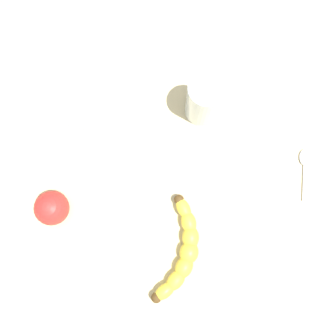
# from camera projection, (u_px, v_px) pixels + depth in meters

# --- Properties ---
(wooden_tabletop) EXTENTS (1.20, 1.20, 0.03)m
(wooden_tabletop) POSITION_uv_depth(u_px,v_px,m) (170.00, 187.00, 0.83)
(wooden_tabletop) COLOR beige
(wooden_tabletop) RESTS_ON ground
(banana) EXTENTS (0.13, 0.20, 0.04)m
(banana) POSITION_uv_depth(u_px,v_px,m) (183.00, 251.00, 0.78)
(banana) COLOR yellow
(banana) RESTS_ON wooden_tabletop
(smoothie_glass) EXTENTS (0.07, 0.07, 0.13)m
(smoothie_glass) POSITION_uv_depth(u_px,v_px,m) (204.00, 100.00, 0.79)
(smoothie_glass) COLOR silver
(smoothie_glass) RESTS_ON wooden_tabletop
(apple_fruit) EXTENTS (0.07, 0.07, 0.07)m
(apple_fruit) POSITION_uv_depth(u_px,v_px,m) (52.00, 208.00, 0.78)
(apple_fruit) COLOR red
(apple_fruit) RESTS_ON wooden_tabletop
(teaspoon) EXTENTS (0.08, 0.10, 0.01)m
(teaspoon) POSITION_uv_depth(u_px,v_px,m) (305.00, 160.00, 0.83)
(teaspoon) COLOR silver
(teaspoon) RESTS_ON wooden_tabletop
(folded_napkin) EXTENTS (0.18, 0.15, 0.01)m
(folded_napkin) POSITION_uv_depth(u_px,v_px,m) (107.00, 114.00, 0.85)
(folded_napkin) COLOR white
(folded_napkin) RESTS_ON wooden_tabletop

